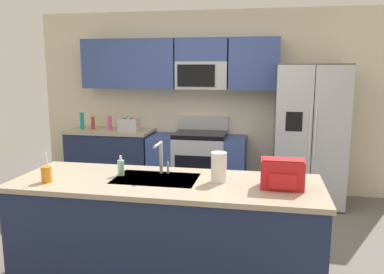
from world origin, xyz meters
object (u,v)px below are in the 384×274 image
Objects in this scene: toaster at (129,125)px; pepper_mill at (93,123)px; refrigerator at (309,135)px; paper_towel_roll at (219,167)px; soap_dispenser at (121,167)px; sink_faucet at (161,155)px; bottle_pink at (110,123)px; range_oven at (198,164)px; drink_cup_orange at (47,174)px; backpack at (282,173)px; bottle_teal at (82,121)px.

pepper_mill is at bearing 175.00° from toaster.
refrigerator reaches higher than paper_towel_roll.
soap_dispenser is at bearing -60.16° from pepper_mill.
refrigerator is 6.61× the size of toaster.
pepper_mill is 2.74m from sink_faucet.
paper_towel_roll reaches higher than bottle_pink.
soap_dispenser is (-0.25, -2.30, 0.53)m from range_oven.
drink_cup_orange is 1.03× the size of paper_towel_roll.
refrigerator is 2.50m from toaster.
paper_towel_roll is (0.84, -0.03, 0.05)m from soap_dispenser.
toaster is at bearing 108.38° from soap_dispenser.
sink_faucet is 0.93m from drink_cup_orange.
drink_cup_orange reaches higher than toaster.
backpack is at bearing -12.06° from sink_faucet.
sink_faucet reaches higher than soap_dispenser.
paper_towel_roll is (2.32, -2.32, -0.00)m from bottle_teal.
toaster is at bearing -2.72° from bottle_teal.
bottle_pink is 0.65× the size of backpack.
range_oven reaches higher than soap_dispenser.
refrigerator is at bearing -2.74° from range_oven.
drink_cup_orange is at bearing -69.35° from bottle_teal.
bottle_teal is at bearing 177.28° from toaster.
soap_dispenser is at bearing 175.30° from backpack.
sink_faucet is 0.88× the size of backpack.
refrigerator is 3.24m from bottle_teal.
range_oven is 5.56× the size of bottle_teal.
backpack is at bearing -45.26° from bottle_pink.
bottle_teal is (-0.16, -0.01, 0.03)m from pepper_mill.
refrigerator is 2.45m from paper_towel_roll.
drink_cup_orange is at bearing -72.70° from pepper_mill.
drink_cup_orange reaches higher than bottle_teal.
paper_towel_roll is at bearing -47.27° from pepper_mill.
backpack is at bearing -42.32° from pepper_mill.
bottle_teal is 0.76× the size of backpack.
sink_faucet reaches higher than pepper_mill.
sink_faucet reaches higher than backpack.
bottle_teal reaches higher than range_oven.
soap_dispenser is at bearing -161.85° from sink_faucet.
toaster is 2.78m from paper_towel_roll.
backpack is at bearing -48.68° from toaster.
pepper_mill is 2.72m from drink_cup_orange.
sink_faucet is (0.07, -2.20, 0.62)m from range_oven.
toaster is at bearing 95.33° from drink_cup_orange.
drink_cup_orange reaches higher than pepper_mill.
range_oven is 4.82× the size of sink_faucet.
bottle_pink is at bearing 172.24° from toaster.
backpack is at bearing 5.86° from drink_cup_orange.
paper_towel_roll is at bearing 11.14° from drink_cup_orange.
toaster reaches higher than soap_dispenser.
toaster is at bearing 179.55° from refrigerator.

